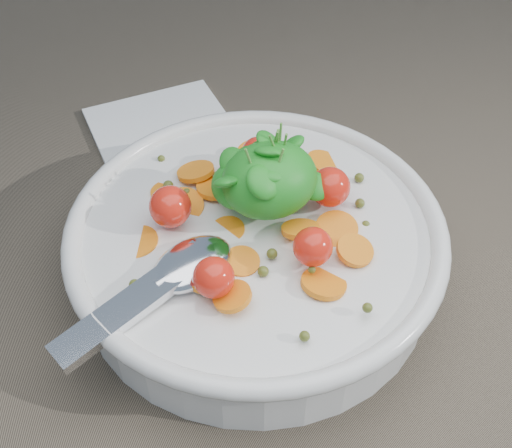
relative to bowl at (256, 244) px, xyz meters
name	(u,v)px	position (x,y,z in m)	size (l,w,h in m)	color
ground	(229,262)	(-0.02, 0.02, -0.04)	(6.00, 6.00, 0.00)	#6B5F4D
bowl	(256,244)	(0.00, 0.00, 0.00)	(0.33, 0.31, 0.13)	silver
napkin	(162,126)	(-0.01, 0.23, -0.03)	(0.15, 0.13, 0.01)	white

